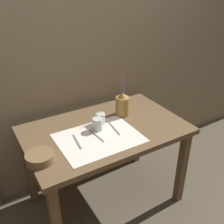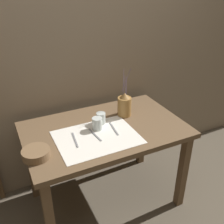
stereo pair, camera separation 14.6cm
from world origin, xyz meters
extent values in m
plane|color=brown|center=(0.00, 0.00, 0.00)|extent=(12.00, 12.00, 0.00)
cube|color=gray|center=(0.00, 0.49, 1.20)|extent=(7.00, 0.06, 2.40)
cube|color=brown|center=(0.00, 0.00, 0.71)|extent=(1.20, 0.75, 0.04)
cube|color=brown|center=(-0.54, -0.32, 0.35)|extent=(0.06, 0.06, 0.69)
cube|color=brown|center=(0.54, -0.32, 0.35)|extent=(0.06, 0.06, 0.69)
cube|color=brown|center=(-0.54, 0.32, 0.35)|extent=(0.06, 0.06, 0.69)
cube|color=brown|center=(0.54, 0.32, 0.35)|extent=(0.06, 0.06, 0.69)
cube|color=white|center=(-0.10, -0.09, 0.74)|extent=(0.57, 0.43, 0.00)
cylinder|color=olive|center=(0.22, 0.11, 0.81)|extent=(0.11, 0.11, 0.16)
cone|color=olive|center=(0.22, 0.11, 0.91)|extent=(0.08, 0.08, 0.04)
cylinder|color=slate|center=(0.23, 0.10, 1.00)|extent=(0.01, 0.01, 0.14)
cylinder|color=slate|center=(0.22, 0.11, 1.00)|extent=(0.01, 0.01, 0.15)
cylinder|color=slate|center=(0.24, 0.11, 1.03)|extent=(0.05, 0.06, 0.20)
cylinder|color=slate|center=(0.21, 0.11, 1.03)|extent=(0.02, 0.04, 0.19)
cylinder|color=brown|center=(-0.53, -0.13, 0.76)|extent=(0.18, 0.18, 0.05)
cylinder|color=silver|center=(-0.06, 0.01, 0.78)|extent=(0.08, 0.08, 0.09)
cylinder|color=silver|center=(0.00, 0.07, 0.78)|extent=(0.07, 0.07, 0.09)
cube|color=gray|center=(-0.26, -0.06, 0.74)|extent=(0.04, 0.19, 0.00)
cube|color=gray|center=(-0.11, -0.06, 0.74)|extent=(0.03, 0.19, 0.00)
cube|color=gray|center=(0.05, -0.05, 0.74)|extent=(0.03, 0.19, 0.00)
camera|label=1|loc=(-0.81, -1.46, 1.77)|focal=42.00mm
camera|label=2|loc=(-0.68, -1.53, 1.77)|focal=42.00mm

